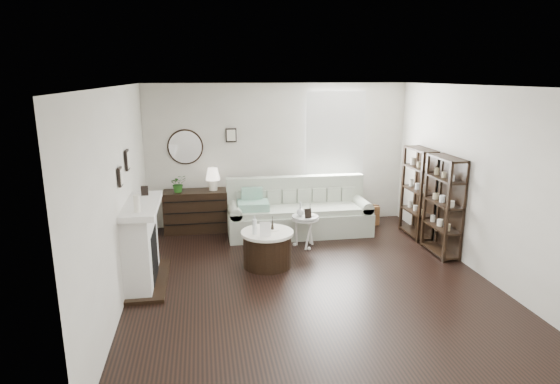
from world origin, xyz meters
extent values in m
plane|color=black|center=(0.00, 0.00, 0.00)|extent=(5.50, 5.50, 0.00)
plane|color=white|center=(0.00, 0.00, 2.70)|extent=(5.50, 5.50, 0.00)
plane|color=beige|center=(0.00, 2.75, 1.35)|extent=(5.00, 0.00, 5.00)
plane|color=beige|center=(0.00, -2.75, 1.35)|extent=(5.00, 0.00, 5.00)
plane|color=beige|center=(-2.50, 0.00, 1.35)|extent=(0.00, 5.50, 5.50)
plane|color=beige|center=(2.50, 0.00, 1.35)|extent=(0.00, 5.50, 5.50)
cube|color=white|center=(1.10, 2.73, 1.60)|extent=(1.00, 0.02, 1.80)
cube|color=silver|center=(1.10, 2.67, 1.60)|extent=(1.15, 0.02, 1.90)
cylinder|color=silver|center=(-1.75, 2.72, 1.55)|extent=(0.60, 0.03, 0.60)
cube|color=black|center=(-0.90, 2.72, 1.75)|extent=(0.20, 0.03, 0.26)
cube|color=silver|center=(-2.33, 0.30, 0.55)|extent=(0.34, 1.20, 1.10)
cube|color=black|center=(-2.30, 0.30, 0.40)|extent=(0.30, 0.65, 0.70)
cube|color=silver|center=(-2.28, 0.30, 1.12)|extent=(0.44, 1.35, 0.08)
cube|color=black|center=(-2.25, 0.30, 0.03)|extent=(0.50, 1.40, 0.05)
cylinder|color=silver|center=(-2.28, -0.15, 1.27)|extent=(0.08, 0.08, 0.22)
cube|color=black|center=(-2.28, 0.70, 1.23)|extent=(0.10, 0.03, 0.14)
cube|color=black|center=(-2.47, -0.05, 1.60)|extent=(0.03, 0.18, 0.24)
cube|color=black|center=(-2.47, 0.60, 1.70)|extent=(0.03, 0.22, 0.28)
cube|color=black|center=(2.33, 1.55, 0.80)|extent=(0.30, 0.80, 1.60)
cylinder|color=tan|center=(2.31, 1.30, 0.52)|extent=(0.08, 0.08, 0.11)
cylinder|color=tan|center=(2.31, 1.55, 0.52)|extent=(0.08, 0.08, 0.11)
cylinder|color=tan|center=(2.31, 1.80, 0.52)|extent=(0.08, 0.08, 0.11)
cylinder|color=tan|center=(2.31, 1.30, 0.92)|extent=(0.08, 0.08, 0.11)
cylinder|color=tan|center=(2.31, 1.55, 0.92)|extent=(0.08, 0.08, 0.11)
cylinder|color=tan|center=(2.31, 1.80, 0.92)|extent=(0.08, 0.08, 0.11)
cylinder|color=tan|center=(2.31, 1.30, 1.32)|extent=(0.08, 0.08, 0.11)
cylinder|color=tan|center=(2.31, 1.55, 1.32)|extent=(0.08, 0.08, 0.11)
cylinder|color=tan|center=(2.31, 1.80, 1.32)|extent=(0.08, 0.08, 0.11)
cube|color=black|center=(2.33, 0.65, 0.80)|extent=(0.30, 0.80, 1.60)
cylinder|color=tan|center=(2.31, 0.40, 0.52)|extent=(0.08, 0.08, 0.11)
cylinder|color=tan|center=(2.31, 0.65, 0.52)|extent=(0.08, 0.08, 0.11)
cylinder|color=tan|center=(2.31, 0.90, 0.52)|extent=(0.08, 0.08, 0.11)
cylinder|color=tan|center=(2.31, 0.40, 0.92)|extent=(0.08, 0.08, 0.11)
cylinder|color=tan|center=(2.31, 0.65, 0.92)|extent=(0.08, 0.08, 0.11)
cylinder|color=tan|center=(2.31, 0.90, 0.92)|extent=(0.08, 0.08, 0.11)
cylinder|color=tan|center=(2.31, 0.40, 1.32)|extent=(0.08, 0.08, 0.11)
cylinder|color=tan|center=(2.31, 0.65, 1.32)|extent=(0.08, 0.08, 0.11)
cylinder|color=tan|center=(2.31, 0.90, 1.32)|extent=(0.08, 0.08, 0.11)
cube|color=#A5AD9A|center=(0.26, 2.00, 0.21)|extent=(2.59, 0.90, 0.42)
cube|color=#A5AD9A|center=(0.26, 1.97, 0.47)|extent=(2.24, 0.72, 0.10)
cube|color=#A5AD9A|center=(0.26, 2.35, 0.61)|extent=(2.59, 0.20, 0.80)
cube|color=#A5AD9A|center=(-0.92, 2.00, 0.26)|extent=(0.22, 0.85, 0.52)
cube|color=#A5AD9A|center=(1.43, 2.00, 0.26)|extent=(0.22, 0.85, 0.52)
cube|color=#248458|center=(-0.59, 1.95, 0.59)|extent=(0.57, 0.48, 0.14)
cube|color=brown|center=(1.62, 2.30, 0.19)|extent=(0.56, 0.19, 0.37)
cube|color=black|center=(-1.61, 2.47, 0.39)|extent=(1.16, 0.48, 0.77)
cube|color=black|center=(-1.61, 2.22, 0.21)|extent=(1.11, 0.01, 0.02)
cube|color=black|center=(-1.61, 2.22, 0.42)|extent=(1.11, 0.01, 0.02)
cube|color=black|center=(-1.61, 2.22, 0.64)|extent=(1.11, 0.01, 0.01)
imported|color=#1F4F16|center=(-1.90, 2.42, 0.93)|extent=(0.35, 0.33, 0.32)
cylinder|color=black|center=(-0.53, 0.60, 0.25)|extent=(0.73, 0.73, 0.51)
cylinder|color=silver|center=(-0.53, 0.60, 0.53)|extent=(0.80, 0.80, 0.04)
cylinder|color=white|center=(0.22, 1.30, 0.53)|extent=(0.44, 0.44, 0.03)
cylinder|color=silver|center=(0.22, 1.30, 0.49)|extent=(0.45, 0.45, 0.02)
cylinder|color=silver|center=(0.22, 1.30, 0.26)|extent=(0.04, 0.04, 0.51)
cylinder|color=silver|center=(-0.73, 0.51, 0.69)|extent=(0.07, 0.07, 0.28)
cube|color=white|center=(-0.58, 0.40, 0.66)|extent=(0.16, 0.06, 0.21)
cube|color=black|center=(0.24, 1.18, 0.63)|extent=(0.13, 0.07, 0.16)
camera|label=1|loc=(-1.44, -6.02, 2.83)|focal=30.00mm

